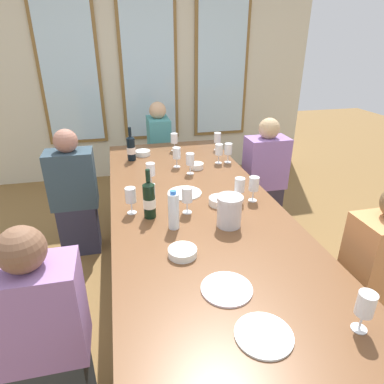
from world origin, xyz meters
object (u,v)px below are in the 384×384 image
Objects in this scene: wine_glass_8 at (151,170)px; seated_person_1 at (378,282)px; wine_glass_5 at (174,139)px; wine_glass_1 at (365,306)px; wine_glass_7 at (254,184)px; wine_glass_10 at (177,153)px; water_bottle at (174,211)px; dining_table at (195,211)px; white_plate_2 at (185,193)px; tasting_bowl_3 at (183,252)px; tasting_bowl_1 at (143,153)px; wine_glass_6 at (219,150)px; white_plate_1 at (227,289)px; metal_pitcher at (229,211)px; wine_bottle_0 at (131,148)px; tasting_bowl_0 at (220,201)px; wine_glass_4 at (131,196)px; wine_glass_0 at (190,160)px; wine_glass_2 at (187,195)px; seated_person_0 at (45,340)px; seated_person_3 at (264,179)px; wine_bottle_1 at (149,199)px; wine_glass_11 at (240,186)px; tasting_bowl_2 at (197,166)px; wine_glass_3 at (228,150)px; white_plate_0 at (263,335)px; wine_glass_9 at (217,138)px; seated_person_2 at (75,197)px.

seated_person_1 reaches higher than wine_glass_8.
wine_glass_1 is at bearing -82.71° from wine_glass_5.
wine_glass_10 is (-0.39, 0.76, 0.00)m from wine_glass_7.
seated_person_1 is at bearing -24.13° from water_bottle.
white_plate_2 is at bearing 101.38° from dining_table.
tasting_bowl_3 is 0.30m from water_bottle.
tasting_bowl_1 is 0.74m from wine_glass_6.
dining_table is 16.61× the size of wine_glass_8.
metal_pitcher reaches higher than white_plate_1.
wine_bottle_0 reaches higher than metal_pitcher.
tasting_bowl_0 is 0.86× the size of wine_glass_4.
wine_glass_0 and wine_glass_5 have the same top height.
wine_glass_2 is 1.00× the size of wine_glass_5.
tasting_bowl_1 is at bearing 89.82° from wine_glass_8.
seated_person_3 is at bearing 41.19° from seated_person_0.
wine_glass_1 and wine_glass_5 have the same top height.
wine_bottle_1 is 0.47m from tasting_bowl_3.
wine_glass_0 is (0.45, -0.44, 0.01)m from wine_bottle_0.
wine_glass_11 is at bearing 6.73° from wine_bottle_1.
wine_glass_7 is 0.16× the size of seated_person_3.
water_bottle is 0.22× the size of seated_person_0.
wine_glass_2 is 1.00× the size of wine_glass_10.
seated_person_1 is (1.29, -0.71, -0.34)m from wine_glass_4.
wine_glass_8 is (0.06, 0.49, -0.00)m from wine_bottle_1.
white_plate_1 is (-0.06, -0.85, 0.06)m from dining_table.
wine_glass_0 is (-0.08, -0.10, 0.10)m from tasting_bowl_2.
tasting_bowl_1 is 0.81× the size of wine_glass_2.
wine_glass_2 is at bearing -75.55° from wine_bottle_0.
water_bottle is 1.38× the size of wine_glass_5.
wine_glass_8 reaches higher than tasting_bowl_2.
metal_pitcher reaches higher than dining_table.
seated_person_0 is (-1.24, 0.42, -0.33)m from wine_glass_1.
wine_glass_3 is 0.60m from wine_glass_5.
wine_glass_7 is at bearing 69.66° from white_plate_0.
dining_table is at bearing 86.25° from white_plate_1.
wine_glass_8 is 0.16× the size of seated_person_3.
wine_glass_4 reaches higher than tasting_bowl_1.
dining_table is 16.61× the size of wine_glass_9.
wine_bottle_0 is 1.74× the size of wine_glass_10.
seated_person_2 is (-0.83, 0.59, -0.22)m from white_plate_2.
seated_person_2 and seated_person_3 have the same top height.
tasting_bowl_2 is (0.41, -0.45, 0.00)m from tasting_bowl_1.
dining_table is 0.86m from white_plate_1.
white_plate_0 reaches higher than dining_table.
wine_glass_6 is at bearing -30.01° from tasting_bowl_1.
seated_person_2 is (-0.68, 1.04, -0.33)m from water_bottle.
wine_bottle_1 reaches higher than white_plate_2.
wine_glass_2 is (0.17, -1.20, 0.10)m from tasting_bowl_1.
wine_glass_9 is at bearing 87.01° from wine_glass_1.
wine_glass_4 is (-0.58, 0.01, 0.10)m from tasting_bowl_0.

